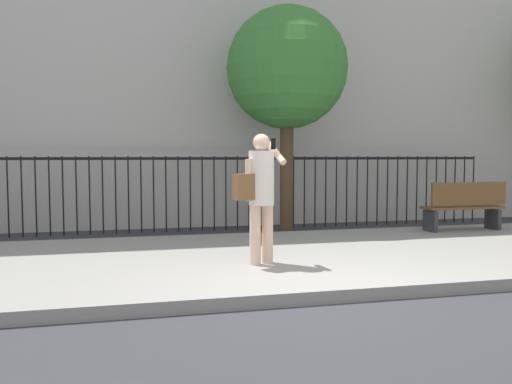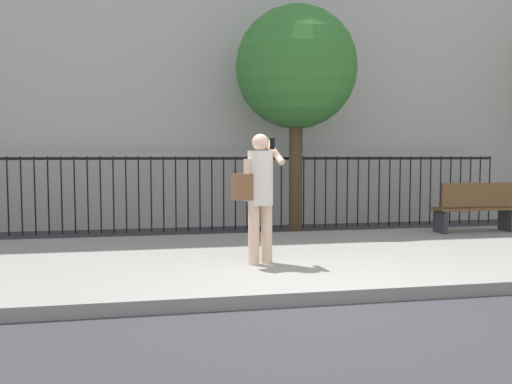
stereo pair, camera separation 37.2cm
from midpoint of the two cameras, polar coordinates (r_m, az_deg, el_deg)
ground_plane at (r=5.87m, az=9.97°, el=-11.99°), size 60.00×60.00×0.00m
sidewalk at (r=7.89m, az=4.20°, el=-7.25°), size 28.00×4.40×0.15m
building_facade at (r=14.41m, az=-2.66°, el=19.05°), size 28.00×4.00×10.73m
iron_fence at (r=11.36m, az=-0.68°, el=0.99°), size 12.03×0.04×1.60m
pedestrian_on_phone at (r=7.00m, az=1.81°, el=0.37°), size 0.72×0.53×1.75m
street_bench at (r=10.89m, az=23.72°, el=-1.42°), size 1.60×0.45×0.95m
street_tree_near at (r=11.14m, az=5.36°, el=13.15°), size 2.51×2.51×4.67m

